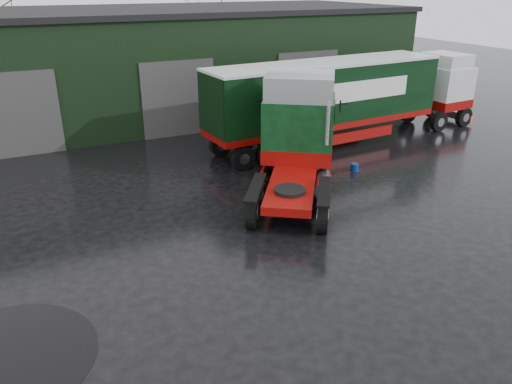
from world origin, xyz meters
TOP-DOWN VIEW (x-y plane):
  - ground at (0.00, 0.00)m, footprint 100.00×100.00m
  - warehouse at (2.00, 20.00)m, footprint 32.40×12.40m
  - hero_tractor at (3.15, 3.67)m, footprint 6.70×7.76m
  - lorry_right at (8.00, 9.00)m, footprint 16.35×3.89m
  - wash_bucket at (7.19, 5.20)m, footprint 0.44×0.44m
  - tree_back_b at (10.00, 30.00)m, footprint 4.40×4.40m
  - puddle_1 at (3.33, 4.08)m, footprint 2.44×2.44m

SIDE VIEW (x-z plane):
  - ground at x=0.00m, z-range 0.00..0.00m
  - puddle_1 at x=3.33m, z-range 0.00..0.01m
  - wash_bucket at x=7.19m, z-range 0.00..0.33m
  - lorry_right at x=8.00m, z-range 0.00..4.26m
  - hero_tractor at x=3.15m, z-range 0.00..4.53m
  - warehouse at x=2.00m, z-range 0.01..6.31m
  - tree_back_b at x=10.00m, z-range 0.00..7.50m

